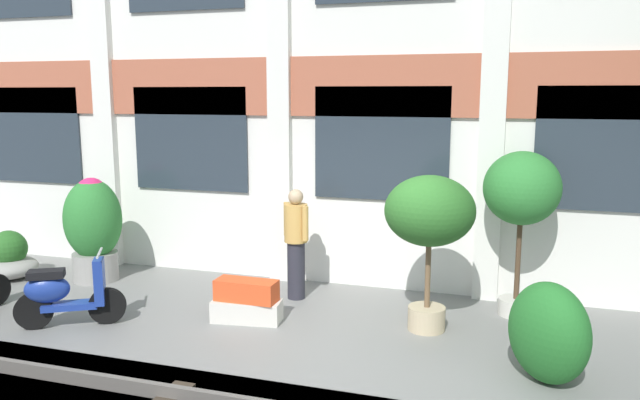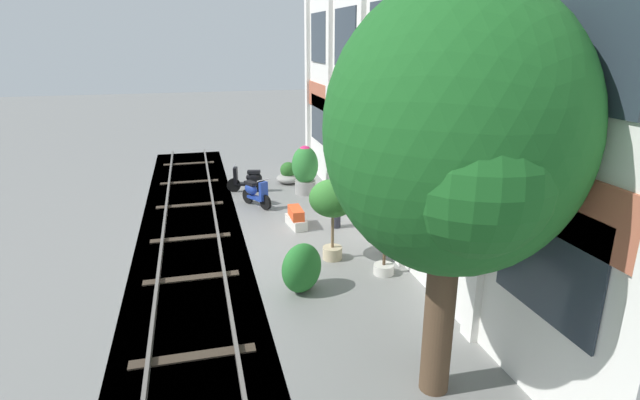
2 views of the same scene
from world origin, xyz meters
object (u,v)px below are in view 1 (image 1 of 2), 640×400
potted_plant_wide_bowl (9,259)px  potted_plant_tall_urn (430,217)px  potted_plant_square_trough (247,302)px  potted_plant_terracotta_small (522,194)px  topiary_hedge (549,333)px  resident_by_doorway (296,240)px  scooter_near_curb (64,294)px  potted_plant_ribbed_drum (93,225)px

potted_plant_wide_bowl → potted_plant_tall_urn: size_ratio=0.44×
potted_plant_wide_bowl → potted_plant_tall_urn: 6.95m
potted_plant_square_trough → potted_plant_terracotta_small: bearing=21.4°
potted_plant_terracotta_small → topiary_hedge: (0.32, -1.98, -1.14)m
potted_plant_tall_urn → resident_by_doorway: 2.21m
potted_plant_tall_urn → potted_plant_square_trough: (-2.32, -0.42, -1.20)m
potted_plant_terracotta_small → scooter_near_curb: (-5.57, -2.22, -1.24)m
potted_plant_wide_bowl → potted_plant_square_trough: 4.57m
potted_plant_ribbed_drum → scooter_near_curb: size_ratio=1.36×
potted_plant_ribbed_drum → potted_plant_wide_bowl: bearing=-167.3°
potted_plant_ribbed_drum → resident_by_doorway: size_ratio=1.03×
potted_plant_ribbed_drum → scooter_near_curb: bearing=-63.1°
resident_by_doorway → topiary_hedge: bearing=95.4°
resident_by_doorway → topiary_hedge: resident_by_doorway is taller
potted_plant_wide_bowl → resident_by_doorway: size_ratio=0.54×
potted_plant_terracotta_small → potted_plant_tall_urn: bearing=-139.9°
resident_by_doorway → topiary_hedge: 3.86m
potted_plant_tall_urn → potted_plant_ribbed_drum: bearing=174.3°
scooter_near_curb → topiary_hedge: 5.90m
potted_plant_wide_bowl → scooter_near_curb: 2.82m
resident_by_doorway → potted_plant_wide_bowl: bearing=-52.2°
potted_plant_wide_bowl → potted_plant_square_trough: bearing=-8.1°
potted_plant_tall_urn → potted_plant_ribbed_drum: size_ratio=1.19×
potted_plant_square_trough → potted_plant_ribbed_drum: 3.31m
potted_plant_wide_bowl → scooter_near_curb: scooter_near_curb is taller
potted_plant_square_trough → scooter_near_curb: scooter_near_curb is taller
potted_plant_tall_urn → scooter_near_curb: (-4.48, -1.31, -1.03)m
potted_plant_tall_urn → potted_plant_terracotta_small: (1.09, 0.91, 0.20)m
scooter_near_curb → potted_plant_tall_urn: bearing=-14.2°
potted_plant_tall_urn → topiary_hedge: (1.41, -1.07, -0.94)m
potted_plant_ribbed_drum → potted_plant_tall_urn: bearing=-5.7°
resident_by_doorway → topiary_hedge: size_ratio=1.53×
potted_plant_wide_bowl → potted_plant_tall_urn: potted_plant_tall_urn is taller
potted_plant_wide_bowl → potted_plant_square_trough: size_ratio=0.92×
potted_plant_wide_bowl → scooter_near_curb: bearing=-32.9°
topiary_hedge → potted_plant_ribbed_drum: bearing=166.7°
potted_plant_tall_urn → scooter_near_curb: potted_plant_tall_urn is taller
scooter_near_curb → resident_by_doorway: (2.47, 1.98, 0.44)m
potted_plant_tall_urn → scooter_near_curb: 4.78m
resident_by_doorway → topiary_hedge: (3.42, -1.74, -0.34)m
potted_plant_wide_bowl → potted_plant_square_trough: potted_plant_wide_bowl is taller
potted_plant_wide_bowl → potted_plant_square_trough: (4.53, -0.65, -0.04)m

